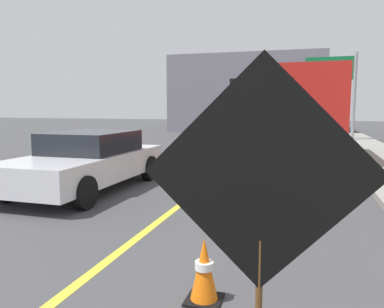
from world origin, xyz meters
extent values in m
cube|color=yellow|center=(0.00, 6.00, 0.00)|extent=(0.14, 36.00, 0.01)
cube|color=orange|center=(2.11, 3.22, 1.52)|extent=(1.55, 0.21, 1.56)
cube|color=black|center=(2.11, 3.20, 1.52)|extent=(1.62, 0.20, 1.63)
cube|color=black|center=(2.10, 3.24, 1.52)|extent=(0.28, 0.04, 0.52)
cube|color=orange|center=(1.26, 10.48, 0.23)|extent=(1.13, 1.82, 0.45)
cylinder|color=#4C4C4C|center=(1.26, 10.48, 1.10)|extent=(0.10, 0.10, 1.30)
cube|color=black|center=(1.26, 10.48, 2.23)|extent=(1.60, 0.11, 0.95)
sphere|color=yellow|center=(1.81, 10.54, 2.23)|extent=(0.09, 0.09, 0.09)
sphere|color=yellow|center=(1.51, 10.54, 2.23)|extent=(0.09, 0.09, 0.09)
sphere|color=yellow|center=(1.21, 10.53, 2.23)|extent=(0.09, 0.09, 0.09)
sphere|color=yellow|center=(0.91, 10.53, 2.23)|extent=(0.09, 0.09, 0.09)
sphere|color=yellow|center=(0.74, 10.52, 2.41)|extent=(0.09, 0.09, 0.09)
sphere|color=yellow|center=(0.74, 10.52, 2.04)|extent=(0.09, 0.09, 0.09)
cube|color=black|center=(2.55, 16.23, 0.57)|extent=(1.68, 7.58, 0.25)
cube|color=silver|center=(2.60, 18.94, 1.65)|extent=(2.25, 2.15, 1.90)
cube|color=red|center=(2.53, 15.07, 2.00)|extent=(2.30, 5.17, 2.60)
cylinder|color=black|center=(1.54, 18.81, 0.45)|extent=(0.30, 0.90, 0.90)
cylinder|color=black|center=(3.66, 18.77, 0.45)|extent=(0.30, 0.90, 0.90)
cylinder|color=black|center=(1.46, 13.98, 0.45)|extent=(0.30, 0.90, 0.90)
cylinder|color=black|center=(3.57, 13.94, 0.45)|extent=(0.30, 0.90, 0.90)
cube|color=silver|center=(-2.59, 8.47, 0.58)|extent=(1.98, 4.72, 0.60)
cube|color=black|center=(-2.59, 8.71, 1.13)|extent=(1.73, 2.13, 0.50)
cylinder|color=black|center=(-1.67, 6.91, 0.33)|extent=(0.22, 0.66, 0.66)
cylinder|color=black|center=(-3.54, 6.93, 0.33)|extent=(0.22, 0.66, 0.66)
cylinder|color=black|center=(-1.65, 10.02, 0.33)|extent=(0.22, 0.66, 0.66)
cylinder|color=black|center=(-3.52, 10.03, 0.33)|extent=(0.22, 0.66, 0.66)
cylinder|color=gray|center=(4.92, 23.79, 2.50)|extent=(0.18, 0.18, 5.00)
cube|color=#0F6033|center=(3.53, 23.84, 4.15)|extent=(2.60, 0.16, 1.30)
cube|color=white|center=(3.53, 23.87, 4.15)|extent=(1.82, 0.08, 0.18)
cube|color=slate|center=(-2.24, 33.90, 3.03)|extent=(12.06, 9.44, 6.06)
cube|color=black|center=(1.45, 4.18, 0.01)|extent=(0.36, 0.36, 0.03)
cone|color=orange|center=(1.45, 4.18, 0.35)|extent=(0.28, 0.28, 0.64)
cylinder|color=white|center=(1.45, 4.18, 0.38)|extent=(0.19, 0.19, 0.08)
cube|color=black|center=(1.29, 6.48, 0.01)|extent=(0.36, 0.36, 0.03)
cone|color=#EA5B0C|center=(1.29, 6.48, 0.39)|extent=(0.28, 0.28, 0.73)
cylinder|color=white|center=(1.29, 6.48, 0.43)|extent=(0.19, 0.19, 0.08)
cube|color=black|center=(1.24, 8.78, 0.01)|extent=(0.36, 0.36, 0.03)
cone|color=orange|center=(1.24, 8.78, 0.35)|extent=(0.28, 0.28, 0.63)
cylinder|color=white|center=(1.24, 8.78, 0.38)|extent=(0.19, 0.19, 0.08)
camera|label=1|loc=(2.38, 0.65, 1.96)|focal=35.47mm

